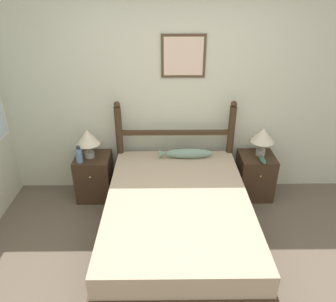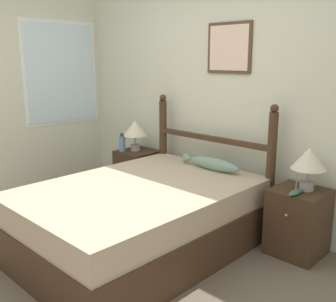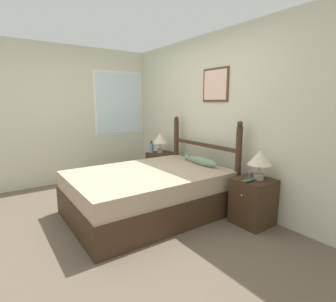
{
  "view_description": "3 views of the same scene",
  "coord_description": "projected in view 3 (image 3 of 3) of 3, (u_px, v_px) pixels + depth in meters",
  "views": [
    {
      "loc": [
        -0.11,
        -2.17,
        2.55
      ],
      "look_at": [
        -0.08,
        1.05,
        0.87
      ],
      "focal_mm": 35.0,
      "sensor_mm": 36.0,
      "label": 1
    },
    {
      "loc": [
        2.46,
        -1.61,
        1.67
      ],
      "look_at": [
        -0.05,
        0.98,
        0.82
      ],
      "focal_mm": 42.0,
      "sensor_mm": 36.0,
      "label": 2
    },
    {
      "loc": [
        3.0,
        -1.21,
        1.52
      ],
      "look_at": [
        -0.07,
        0.95,
        0.82
      ],
      "focal_mm": 28.0,
      "sensor_mm": 36.0,
      "label": 3
    }
  ],
  "objects": [
    {
      "name": "table_lamp_left",
      "position": [
        160.0,
        139.0,
        4.89
      ],
      "size": [
        0.29,
        0.29,
        0.37
      ],
      "color": "gray",
      "rests_on": "nightstand_left"
    },
    {
      "name": "ground_plane",
      "position": [
        111.0,
        222.0,
        3.38
      ],
      "size": [
        16.0,
        16.0,
        0.0
      ],
      "primitive_type": "plane",
      "color": "brown"
    },
    {
      "name": "bed",
      "position": [
        149.0,
        192.0,
        3.62
      ],
      "size": [
        1.49,
        2.08,
        0.6
      ],
      "color": "#3D2819",
      "rests_on": "ground_plane"
    },
    {
      "name": "headboard",
      "position": [
        203.0,
        157.0,
        4.11
      ],
      "size": [
        1.49,
        0.09,
        1.28
      ],
      "color": "#3D2819",
      "rests_on": "ground_plane"
    },
    {
      "name": "wall_left",
      "position": [
        64.0,
        115.0,
        4.87
      ],
      "size": [
        0.08,
        6.4,
        2.55
      ],
      "color": "beige",
      "rests_on": "ground_plane"
    },
    {
      "name": "fish_pillow",
      "position": [
        201.0,
        161.0,
        3.92
      ],
      "size": [
        0.66,
        0.12,
        0.12
      ],
      "color": "gray",
      "rests_on": "bed"
    },
    {
      "name": "table_lamp_right",
      "position": [
        260.0,
        159.0,
        3.17
      ],
      "size": [
        0.29,
        0.29,
        0.37
      ],
      "color": "gray",
      "rests_on": "nightstand_right"
    },
    {
      "name": "bottle",
      "position": [
        152.0,
        147.0,
        4.92
      ],
      "size": [
        0.08,
        0.08,
        0.23
      ],
      "color": "#668CB2",
      "rests_on": "nightstand_left"
    },
    {
      "name": "model_boat",
      "position": [
        249.0,
        180.0,
        3.14
      ],
      "size": [
        0.07,
        0.21,
        0.18
      ],
      "color": "#386651",
      "rests_on": "nightstand_right"
    },
    {
      "name": "wall_back",
      "position": [
        211.0,
        118.0,
        4.12
      ],
      "size": [
        6.4,
        0.08,
        2.55
      ],
      "color": "beige",
      "rests_on": "ground_plane"
    },
    {
      "name": "nightstand_right",
      "position": [
        253.0,
        202.0,
        3.29
      ],
      "size": [
        0.44,
        0.45,
        0.58
      ],
      "color": "#3D2819",
      "rests_on": "ground_plane"
    },
    {
      "name": "nightstand_left",
      "position": [
        161.0,
        168.0,
        4.97
      ],
      "size": [
        0.44,
        0.45,
        0.58
      ],
      "color": "#3D2819",
      "rests_on": "ground_plane"
    }
  ]
}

